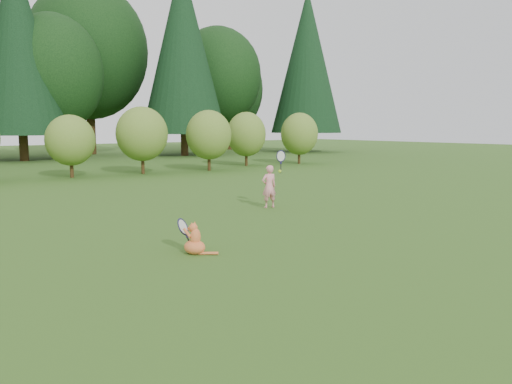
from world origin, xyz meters
TOP-DOWN VIEW (x-y plane):
  - ground at (0.00, 0.00)m, footprint 100.00×100.00m
  - shrub_row at (0.00, 13.00)m, footprint 28.00×3.00m
  - woodland_backdrop at (0.00, 23.00)m, footprint 48.00×10.00m
  - child at (1.88, 2.48)m, footprint 0.60×0.33m
  - cat at (-1.86, -0.31)m, footprint 0.49×0.79m
  - tennis_ball at (1.00, 1.03)m, footprint 0.06×0.06m

SIDE VIEW (x-z plane):
  - ground at x=0.00m, z-range 0.00..0.00m
  - cat at x=-1.86m, z-range -0.08..0.60m
  - child at x=1.88m, z-range -0.24..1.34m
  - tennis_ball at x=1.00m, z-range 1.02..1.09m
  - shrub_row at x=0.00m, z-range 0.00..2.80m
  - woodland_backdrop at x=0.00m, z-range 0.00..15.00m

